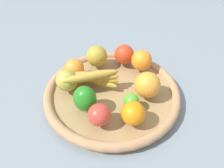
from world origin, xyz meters
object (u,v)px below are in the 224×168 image
at_px(apple_3, 124,54).
at_px(orange_2, 133,113).
at_px(lime_0, 131,101).
at_px(orange_3, 74,69).
at_px(bell_pepper, 85,99).
at_px(apple_1, 67,80).
at_px(apple_0, 97,56).
at_px(orange_1, 147,85).
at_px(orange_0, 142,60).
at_px(banana_bunch, 92,77).
at_px(apple_2, 99,115).

distance_m(apple_3, orange_2, 0.29).
bearing_deg(lime_0, orange_2, -59.09).
xyz_separation_m(apple_3, orange_3, (-0.11, -0.16, -0.00)).
distance_m(bell_pepper, apple_1, 0.11).
height_order(bell_pepper, orange_3, bell_pepper).
relative_size(apple_3, apple_0, 0.95).
xyz_separation_m(apple_3, bell_pepper, (0.01, -0.27, 0.00)).
relative_size(orange_1, apple_0, 1.08).
height_order(orange_3, apple_0, apple_0).
bearing_deg(lime_0, apple_1, -171.92).
xyz_separation_m(orange_3, lime_0, (0.24, -0.03, -0.01)).
distance_m(bell_pepper, orange_0, 0.27).
relative_size(bell_pepper, apple_0, 1.07).
relative_size(banana_bunch, orange_1, 2.24).
relative_size(bell_pepper, lime_0, 1.76).
bearing_deg(apple_3, lime_0, -56.93).
xyz_separation_m(apple_3, orange_2, (0.15, -0.24, -0.00)).
relative_size(orange_2, apple_1, 0.96).
relative_size(bell_pepper, apple_1, 1.15).
bearing_deg(orange_2, lime_0, 120.91).
distance_m(banana_bunch, apple_1, 0.08).
bearing_deg(orange_3, apple_1, -73.47).
relative_size(orange_1, apple_2, 1.27).
bearing_deg(banana_bunch, orange_1, 14.95).
height_order(orange_1, bell_pepper, same).
xyz_separation_m(orange_3, apple_1, (0.02, -0.06, 0.00)).
bearing_deg(orange_1, apple_3, 140.25).
bearing_deg(orange_2, orange_3, 162.98).
relative_size(bell_pepper, orange_3, 1.22).
bearing_deg(orange_1, orange_3, -171.20).
bearing_deg(bell_pepper, orange_1, 55.19).
xyz_separation_m(orange_2, orange_0, (-0.08, 0.24, 0.00)).
height_order(apple_3, bell_pepper, bell_pepper).
distance_m(orange_3, apple_1, 0.07).
relative_size(orange_1, orange_2, 1.20).
bearing_deg(apple_0, orange_0, 21.46).
bearing_deg(orange_3, banana_bunch, -5.54).
bearing_deg(orange_1, apple_2, -112.31).
xyz_separation_m(bell_pepper, apple_0, (-0.09, 0.20, -0.00)).
distance_m(banana_bunch, apple_2, 0.16).
distance_m(orange_1, orange_0, 0.14).
relative_size(apple_3, apple_2, 1.12).
distance_m(apple_1, apple_0, 0.16).
relative_size(orange_3, apple_1, 0.95).
bearing_deg(orange_1, apple_1, -156.38).
height_order(orange_1, orange_3, orange_1).
height_order(bell_pepper, orange_0, bell_pepper).
bearing_deg(orange_3, orange_0, 40.26).
xyz_separation_m(orange_1, orange_0, (-0.07, 0.12, -0.00)).
xyz_separation_m(apple_3, lime_0, (0.13, -0.19, -0.01)).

